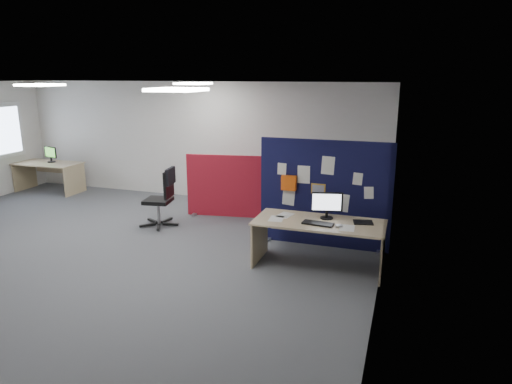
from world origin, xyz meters
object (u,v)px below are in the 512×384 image
(monitor_main, at_px, (327,204))
(monitor_second, at_px, (51,154))
(navy_divider, at_px, (323,194))
(red_divider, at_px, (228,187))
(office_chair, at_px, (163,194))
(second_desk, at_px, (50,170))
(main_desk, at_px, (319,231))

(monitor_main, distance_m, monitor_second, 7.69)
(navy_divider, bearing_deg, monitor_main, -75.68)
(red_divider, relative_size, office_chair, 1.50)
(second_desk, bearing_deg, main_desk, -18.61)
(monitor_second, bearing_deg, second_desk, -99.75)
(monitor_main, xyz_separation_m, red_divider, (-2.34, 1.78, -0.33))
(navy_divider, relative_size, monitor_main, 4.78)
(navy_divider, xyz_separation_m, monitor_second, (-7.12, 1.62, 0.04))
(red_divider, bearing_deg, monitor_main, -46.00)
(main_desk, height_order, monitor_main, monitor_main)
(monitor_main, xyz_separation_m, office_chair, (-3.27, 0.81, -0.32))
(navy_divider, relative_size, monitor_second, 5.22)
(navy_divider, distance_m, second_desk, 7.32)
(red_divider, relative_size, second_desk, 1.05)
(main_desk, distance_m, office_chair, 3.33)
(navy_divider, distance_m, office_chair, 3.09)
(red_divider, bearing_deg, navy_divider, -34.30)
(monitor_main, relative_size, office_chair, 0.41)
(monitor_second, relative_size, office_chair, 0.37)
(navy_divider, bearing_deg, second_desk, 167.68)
(main_desk, xyz_separation_m, office_chair, (-3.19, 0.94, 0.07))
(second_desk, relative_size, monitor_second, 3.80)
(main_desk, xyz_separation_m, monitor_main, (0.08, 0.13, 0.39))
(monitor_second, bearing_deg, navy_divider, 1.22)
(main_desk, bearing_deg, monitor_second, 160.88)
(main_desk, height_order, second_desk, same)
(navy_divider, xyz_separation_m, monitor_main, (0.19, -0.75, 0.05))
(main_desk, bearing_deg, navy_divider, 97.45)
(navy_divider, xyz_separation_m, office_chair, (-3.07, 0.06, -0.27))
(monitor_main, bearing_deg, main_desk, -134.29)
(navy_divider, relative_size, main_desk, 1.14)
(navy_divider, bearing_deg, office_chair, 178.95)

